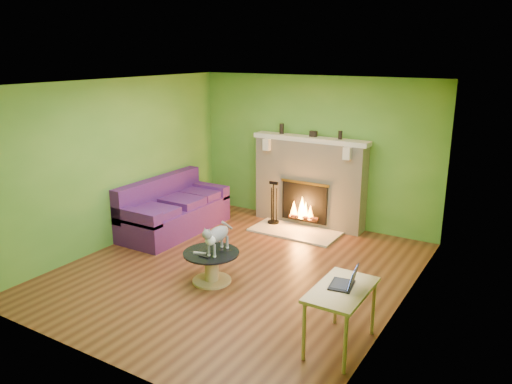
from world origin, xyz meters
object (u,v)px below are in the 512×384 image
(desk, at_px, (341,296))
(cat, at_px, (218,237))
(coffee_table, at_px, (211,265))
(sofa, at_px, (173,211))

(desk, bearing_deg, cat, 163.29)
(coffee_table, bearing_deg, sofa, 144.05)
(coffee_table, height_order, cat, cat)
(sofa, distance_m, cat, 2.23)
(coffee_table, bearing_deg, cat, 32.01)
(coffee_table, relative_size, desk, 0.83)
(sofa, xyz_separation_m, desk, (3.81, -1.82, 0.24))
(coffee_table, height_order, desk, desk)
(sofa, relative_size, coffee_table, 2.68)
(cat, bearing_deg, desk, -21.73)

